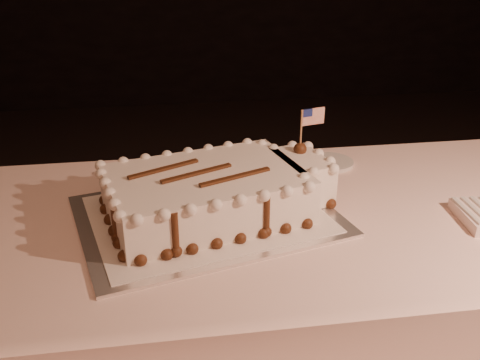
{
  "coord_description": "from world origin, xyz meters",
  "views": [
    {
      "loc": [
        -0.3,
        -0.5,
        1.37
      ],
      "look_at": [
        -0.14,
        0.61,
        0.84
      ],
      "focal_mm": 40.0,
      "sensor_mm": 36.0,
      "label": 1
    }
  ],
  "objects": [
    {
      "name": "banquet_table",
      "position": [
        0.0,
        0.6,
        0.38
      ],
      "size": [
        2.4,
        0.8,
        0.75
      ],
      "primitive_type": "cube",
      "color": "#FFD6C5",
      "rests_on": "ground"
    },
    {
      "name": "cake_board",
      "position": [
        -0.22,
        0.61,
        0.75
      ],
      "size": [
        0.68,
        0.57,
        0.01
      ],
      "primitive_type": "cube",
      "rotation": [
        0.0,
        0.0,
        0.25
      ],
      "color": "white",
      "rests_on": "banquet_table"
    },
    {
      "name": "doily",
      "position": [
        -0.22,
        0.61,
        0.76
      ],
      "size": [
        0.61,
        0.52,
        0.0
      ],
      "primitive_type": "cube",
      "rotation": [
        0.0,
        0.0,
        0.25
      ],
      "color": "white",
      "rests_on": "cake_board"
    },
    {
      "name": "sheet_cake",
      "position": [
        -0.19,
        0.62,
        0.81
      ],
      "size": [
        0.58,
        0.41,
        0.22
      ],
      "color": "white",
      "rests_on": "doily"
    },
    {
      "name": "side_plate",
      "position": [
        0.17,
        0.88,
        0.76
      ],
      "size": [
        0.13,
        0.13,
        0.01
      ],
      "primitive_type": "cylinder",
      "color": "silver",
      "rests_on": "banquet_table"
    }
  ]
}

